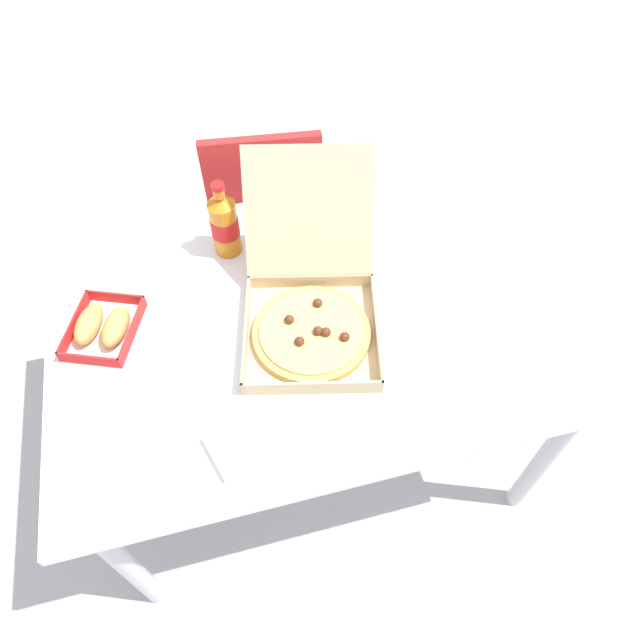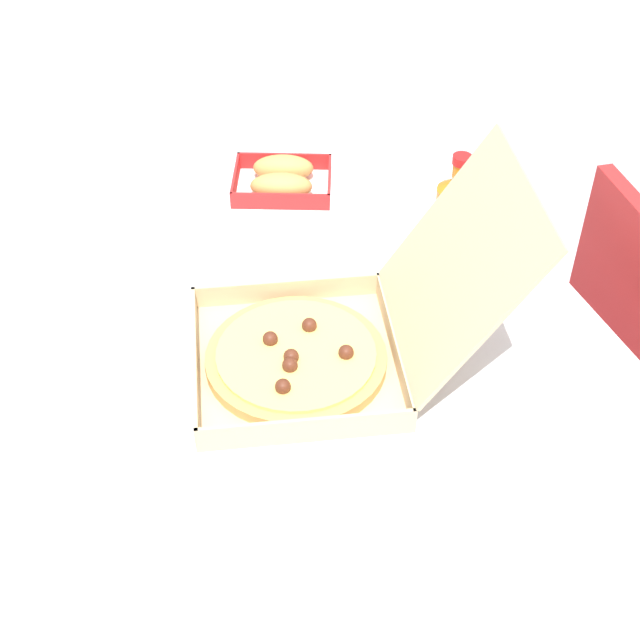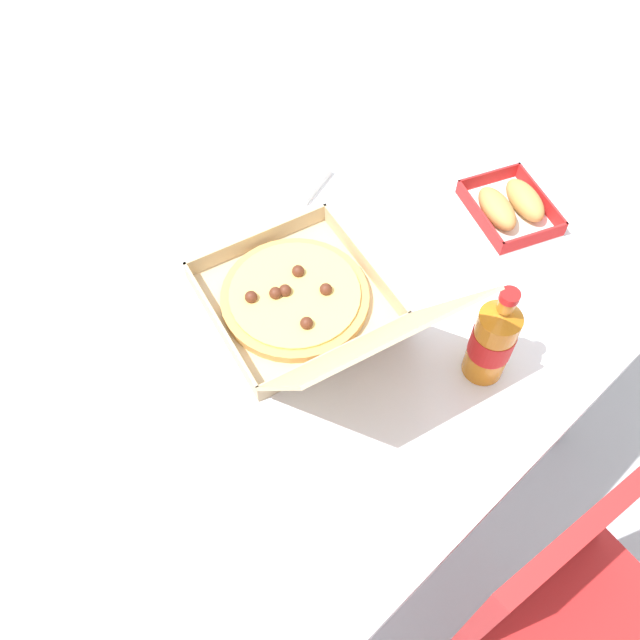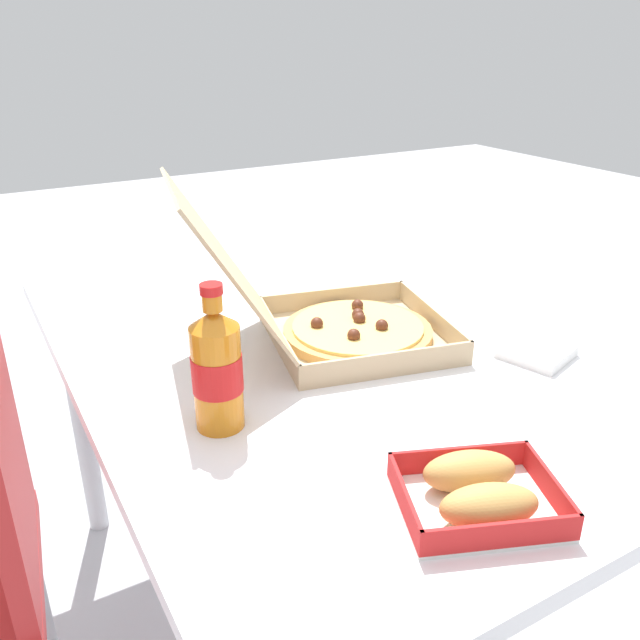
{
  "view_description": "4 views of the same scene",
  "coord_description": "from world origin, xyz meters",
  "px_view_note": "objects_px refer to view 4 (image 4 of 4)",
  "views": [
    {
      "loc": [
        -0.2,
        -0.84,
        1.83
      ],
      "look_at": [
        0.0,
        -0.07,
        0.76
      ],
      "focal_mm": 32.23,
      "sensor_mm": 36.0,
      "label": 1
    },
    {
      "loc": [
        0.92,
        -0.37,
        1.67
      ],
      "look_at": [
        -0.04,
        -0.02,
        0.76
      ],
      "focal_mm": 49.71,
      "sensor_mm": 36.0,
      "label": 2
    },
    {
      "loc": [
        0.46,
        0.52,
        1.74
      ],
      "look_at": [
        -0.01,
        0.01,
        0.74
      ],
      "focal_mm": 37.86,
      "sensor_mm": 36.0,
      "label": 3
    },
    {
      "loc": [
        -0.96,
        0.55,
        1.24
      ],
      "look_at": [
        0.03,
        -0.02,
        0.74
      ],
      "focal_mm": 36.85,
      "sensor_mm": 36.0,
      "label": 4
    }
  ],
  "objects_px": {
    "cola_bottle": "(217,369)",
    "napkin_pile": "(536,351)",
    "pizza_box_open": "(336,320)",
    "bread_side_box": "(478,491)",
    "paper_menu": "(292,278)"
  },
  "relations": [
    {
      "from": "bread_side_box",
      "to": "paper_menu",
      "type": "xyz_separation_m",
      "value": [
        0.83,
        -0.18,
        -0.02
      ]
    },
    {
      "from": "pizza_box_open",
      "to": "napkin_pile",
      "type": "bearing_deg",
      "value": -129.21
    },
    {
      "from": "napkin_pile",
      "to": "paper_menu",
      "type": "bearing_deg",
      "value": 18.65
    },
    {
      "from": "bread_side_box",
      "to": "napkin_pile",
      "type": "height_order",
      "value": "bread_side_box"
    },
    {
      "from": "bread_side_box",
      "to": "cola_bottle",
      "type": "bearing_deg",
      "value": 31.37
    },
    {
      "from": "cola_bottle",
      "to": "napkin_pile",
      "type": "distance_m",
      "value": 0.59
    },
    {
      "from": "pizza_box_open",
      "to": "napkin_pile",
      "type": "distance_m",
      "value": 0.37
    },
    {
      "from": "paper_menu",
      "to": "napkin_pile",
      "type": "xyz_separation_m",
      "value": [
        -0.58,
        -0.19,
        0.01
      ]
    },
    {
      "from": "cola_bottle",
      "to": "paper_menu",
      "type": "relative_size",
      "value": 1.07
    },
    {
      "from": "pizza_box_open",
      "to": "napkin_pile",
      "type": "xyz_separation_m",
      "value": [
        -0.23,
        -0.28,
        -0.03
      ]
    },
    {
      "from": "pizza_box_open",
      "to": "cola_bottle",
      "type": "xyz_separation_m",
      "value": [
        -0.16,
        0.3,
        0.05
      ]
    },
    {
      "from": "cola_bottle",
      "to": "paper_menu",
      "type": "distance_m",
      "value": 0.64
    },
    {
      "from": "paper_menu",
      "to": "pizza_box_open",
      "type": "bearing_deg",
      "value": -173.96
    },
    {
      "from": "cola_bottle",
      "to": "napkin_pile",
      "type": "bearing_deg",
      "value": -97.27
    },
    {
      "from": "paper_menu",
      "to": "napkin_pile",
      "type": "height_order",
      "value": "napkin_pile"
    }
  ]
}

